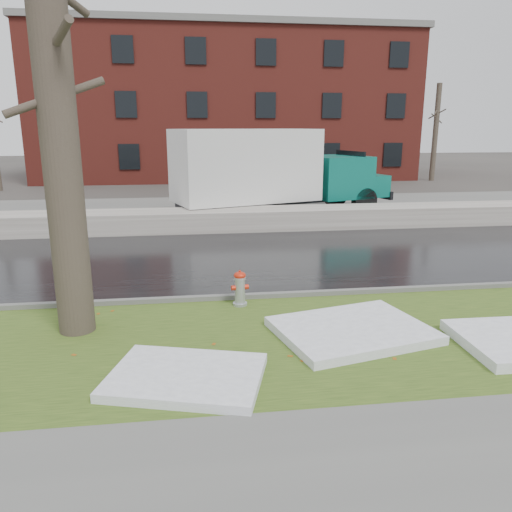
{
  "coord_description": "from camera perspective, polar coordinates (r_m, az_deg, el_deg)",
  "views": [
    {
      "loc": [
        -0.92,
        -9.22,
        3.67
      ],
      "look_at": [
        0.46,
        0.96,
        1.0
      ],
      "focal_mm": 35.0,
      "sensor_mm": 36.0,
      "label": 1
    }
  ],
  "objects": [
    {
      "name": "ground",
      "position": [
        9.97,
        -1.88,
        -7.04
      ],
      "size": [
        120.0,
        120.0,
        0.0
      ],
      "primitive_type": "plane",
      "color": "#47423D",
      "rests_on": "ground"
    },
    {
      "name": "snow_patch_far",
      "position": [
        7.61,
        -8.0,
        -13.49
      ],
      "size": [
        2.56,
        2.15,
        0.14
      ],
      "primitive_type": "cube",
      "rotation": [
        0.0,
        0.0,
        -0.28
      ],
      "color": "white",
      "rests_on": "verge"
    },
    {
      "name": "curb",
      "position": [
        10.88,
        -2.43,
        -4.77
      ],
      "size": [
        60.0,
        0.15,
        0.14
      ],
      "primitive_type": "cube",
      "color": "slate",
      "rests_on": "ground"
    },
    {
      "name": "snow_patch_near",
      "position": [
        9.23,
        10.94,
        -8.34
      ],
      "size": [
        3.0,
        2.56,
        0.16
      ],
      "primitive_type": "cube",
      "rotation": [
        0.0,
        0.0,
        0.24
      ],
      "color": "white",
      "rests_on": "verge"
    },
    {
      "name": "snowbank",
      "position": [
        18.25,
        -4.7,
        4.13
      ],
      "size": [
        60.0,
        1.6,
        0.75
      ],
      "primitive_type": "cube",
      "color": "#BCB6AC",
      "rests_on": "ground"
    },
    {
      "name": "road",
      "position": [
        14.23,
        -3.74,
        -0.34
      ],
      "size": [
        60.0,
        7.0,
        0.03
      ],
      "primitive_type": "cube",
      "color": "black",
      "rests_on": "ground"
    },
    {
      "name": "brick_building",
      "position": [
        39.35,
        -3.59,
        16.49
      ],
      "size": [
        26.0,
        12.0,
        10.0
      ],
      "primitive_type": "cube",
      "color": "maroon",
      "rests_on": "ground"
    },
    {
      "name": "parking_lot",
      "position": [
        22.54,
        -5.28,
        5.19
      ],
      "size": [
        60.0,
        9.0,
        0.03
      ],
      "primitive_type": "cube",
      "color": "slate",
      "rests_on": "ground"
    },
    {
      "name": "verge",
      "position": [
        8.82,
        -1.04,
        -9.89
      ],
      "size": [
        60.0,
        4.5,
        0.04
      ],
      "primitive_type": "cube",
      "color": "#2E4818",
      "rests_on": "ground"
    },
    {
      "name": "sidewalk",
      "position": [
        5.66,
        3.88,
        -25.62
      ],
      "size": [
        60.0,
        3.0,
        0.05
      ],
      "primitive_type": "cube",
      "color": "slate",
      "rests_on": "ground"
    },
    {
      "name": "worker",
      "position": [
        18.63,
        -6.88,
        8.37
      ],
      "size": [
        0.71,
        0.49,
        1.88
      ],
      "primitive_type": "imported",
      "rotation": [
        0.0,
        0.0,
        3.09
      ],
      "color": "black",
      "rests_on": "snowbank"
    },
    {
      "name": "fire_hydrant",
      "position": [
        10.39,
        -1.86,
        -3.52
      ],
      "size": [
        0.37,
        0.33,
        0.76
      ],
      "rotation": [
        0.0,
        0.0,
        0.14
      ],
      "color": "#AAAEB2",
      "rests_on": "verge"
    },
    {
      "name": "tree",
      "position": [
        9.17,
        -21.89,
        15.99
      ],
      "size": [
        1.55,
        1.77,
        7.98
      ],
      "rotation": [
        0.0,
        0.0,
        0.1
      ],
      "color": "brown",
      "rests_on": "verge"
    },
    {
      "name": "bg_tree_right",
      "position": [
        37.29,
        19.83,
        13.23
      ],
      "size": [
        1.4,
        1.62,
        6.5
      ],
      "color": "brown",
      "rests_on": "ground"
    },
    {
      "name": "bg_tree_center",
      "position": [
        35.59,
        -16.37,
        13.47
      ],
      "size": [
        1.4,
        1.62,
        6.5
      ],
      "color": "brown",
      "rests_on": "ground"
    },
    {
      "name": "box_truck",
      "position": [
        20.62,
        1.75,
        9.64
      ],
      "size": [
        10.76,
        5.15,
        3.59
      ],
      "rotation": [
        0.0,
        0.0,
        0.31
      ],
      "color": "black",
      "rests_on": "ground"
    }
  ]
}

